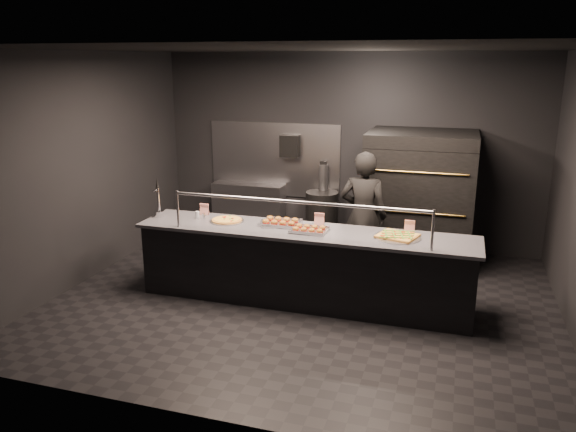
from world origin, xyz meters
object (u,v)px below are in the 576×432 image
Objects in this scene: trash_bin at (322,219)px; service_counter at (303,266)px; slider_tray_a at (280,222)px; prep_shelf at (249,210)px; square_pizza at (397,236)px; worker at (363,216)px; pizza_oven at (419,197)px; towel_dispenser at (290,146)px; slider_tray_b at (309,229)px; beer_tap at (159,206)px; round_pizza at (227,220)px; fire_extinguisher at (323,178)px.

service_counter is at bearing -81.86° from trash_bin.
service_counter is 0.61m from slider_tray_a.
prep_shelf is 1.38× the size of trash_bin.
prep_shelf is at bearing 139.78° from square_pizza.
worker reaches higher than square_pizza.
square_pizza reaches higher than prep_shelf.
pizza_oven reaches higher than prep_shelf.
slider_tray_b is (0.98, -2.42, -0.60)m from towel_dispenser.
beer_tap is 1.18× the size of round_pizza.
service_counter is at bearing -122.27° from pizza_oven.
round_pizza is (-0.67, -2.33, -0.12)m from fire_extinguisher.
beer_tap is (-0.35, -2.30, 0.62)m from prep_shelf.
slider_tray_b is at bearing 67.99° from worker.
prep_shelf is 1.29m from trash_bin.
trash_bin is (-0.40, 2.25, -0.51)m from slider_tray_b.
fire_extinguisher is 2.78m from square_pizza.
trash_bin is at bearing 98.14° from service_counter.
square_pizza is (-0.10, -1.87, -0.03)m from pizza_oven.
towel_dispenser is at bearing 104.05° from slider_tray_a.
slider_tray_b reaches higher than square_pizza.
towel_dispenser is at bearing 130.38° from square_pizza.
prep_shelf is (-2.80, 0.42, -0.52)m from pizza_oven.
square_pizza is (1.44, -0.12, -0.01)m from slider_tray_a.
round_pizza is at bearing -93.06° from towel_dispenser.
beer_tap reaches higher than slider_tray_a.
service_counter is 2.78m from towel_dispenser.
service_counter is at bearing 63.82° from worker.
trash_bin is 0.50× the size of worker.
service_counter is 0.49m from slider_tray_b.
square_pizza is (1.03, 0.07, -0.01)m from slider_tray_b.
pizza_oven is at bearing -11.92° from trash_bin.
slider_tray_b is (0.08, -0.03, 0.48)m from service_counter.
prep_shelf is at bearing 104.40° from round_pizza.
service_counter is at bearing -69.37° from towel_dispenser.
square_pizza is at bearing -40.22° from prep_shelf.
prep_shelf is 1.31m from towel_dispenser.
pizza_oven is 3.78× the size of fire_extinguisher.
worker reaches higher than service_counter.
beer_tap is 3.06m from square_pizza.
trash_bin is (-1.52, 0.32, -0.53)m from pizza_oven.
fire_extinguisher is (-1.55, 0.50, 0.09)m from pizza_oven.
round_pizza is (0.58, -2.25, 0.49)m from prep_shelf.
towel_dispenser is at bearing 5.71° from prep_shelf.
slider_tray_a is 1.25m from worker.
slider_tray_a is (1.61, 0.13, -0.12)m from beer_tap.
pizza_oven is 5.46× the size of towel_dispenser.
trash_bin is (-0.32, 2.22, -0.03)m from service_counter.
fire_extinguisher reaches higher than slider_tray_a.
pizza_oven is 2.23m from towel_dispenser.
trash_bin is at bearing 53.43° from beer_tap.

